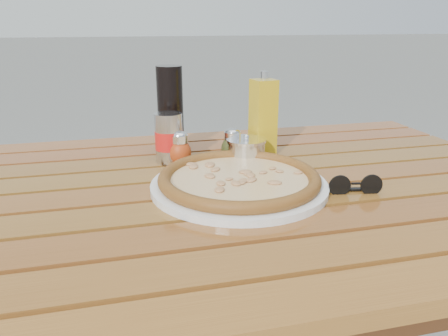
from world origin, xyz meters
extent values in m
cube|color=#391D0D|center=(0.64, 0.39, 0.35)|extent=(0.06, 0.06, 0.70)
cube|color=#3D200E|center=(0.00, 0.00, 0.70)|extent=(1.36, 0.86, 0.04)
cube|color=#5F3310|center=(0.00, -0.41, 0.73)|extent=(1.40, 0.09, 0.03)
cube|color=#582F0F|center=(0.00, -0.30, 0.73)|extent=(1.40, 0.09, 0.03)
cube|color=#542A0E|center=(0.00, -0.20, 0.73)|extent=(1.40, 0.09, 0.03)
cube|color=#56300F|center=(0.00, -0.10, 0.73)|extent=(1.40, 0.09, 0.03)
cube|color=#562C0F|center=(0.00, 0.00, 0.73)|extent=(1.40, 0.09, 0.03)
cube|color=#55320F|center=(0.00, 0.10, 0.73)|extent=(1.40, 0.09, 0.03)
cube|color=#532F0E|center=(0.00, 0.20, 0.73)|extent=(1.40, 0.09, 0.03)
cube|color=#59290F|center=(0.00, 0.30, 0.73)|extent=(1.40, 0.09, 0.03)
cube|color=#5C2B10|center=(0.00, 0.41, 0.73)|extent=(1.40, 0.09, 0.03)
cylinder|color=silver|center=(0.02, -0.03, 0.76)|extent=(0.45, 0.45, 0.01)
cylinder|color=#FDE9B5|center=(0.02, -0.03, 0.77)|extent=(0.35, 0.35, 0.01)
torus|color=black|center=(0.02, -0.03, 0.77)|extent=(0.37, 0.37, 0.03)
ellipsoid|color=#B43E14|center=(-0.07, 0.16, 0.78)|extent=(0.06, 0.06, 0.06)
cylinder|color=white|center=(-0.07, 0.16, 0.81)|extent=(0.04, 0.04, 0.02)
ellipsoid|color=silver|center=(-0.07, 0.16, 0.82)|extent=(0.04, 0.04, 0.02)
ellipsoid|color=#3F451B|center=(0.06, 0.16, 0.78)|extent=(0.06, 0.06, 0.06)
cylinder|color=white|center=(0.06, 0.16, 0.81)|extent=(0.05, 0.05, 0.02)
ellipsoid|color=silver|center=(0.06, 0.16, 0.82)|extent=(0.04, 0.04, 0.02)
cylinder|color=black|center=(-0.08, 0.28, 0.86)|extent=(0.09, 0.09, 0.22)
cylinder|color=silver|center=(-0.10, 0.18, 0.81)|extent=(0.09, 0.09, 0.12)
cylinder|color=red|center=(-0.10, 0.18, 0.81)|extent=(0.09, 0.09, 0.04)
cube|color=#BE9A14|center=(0.14, 0.19, 0.84)|extent=(0.06, 0.06, 0.19)
cylinder|color=white|center=(0.14, 0.19, 0.95)|extent=(0.02, 0.02, 0.02)
cylinder|color=silver|center=(0.08, 0.13, 0.78)|extent=(0.11, 0.11, 0.05)
cylinder|color=white|center=(0.08, 0.13, 0.81)|extent=(0.12, 0.12, 0.01)
sphere|color=white|center=(0.08, 0.13, 0.81)|extent=(0.02, 0.02, 0.01)
cylinder|color=black|center=(0.20, -0.11, 0.77)|extent=(0.04, 0.01, 0.04)
cylinder|color=black|center=(0.27, -0.12, 0.77)|extent=(0.04, 0.01, 0.04)
cube|color=black|center=(0.24, -0.11, 0.77)|extent=(0.02, 0.01, 0.00)
cube|color=black|center=(0.23, -0.10, 0.75)|extent=(0.09, 0.02, 0.00)
cube|color=black|center=(0.25, -0.10, 0.75)|extent=(0.09, 0.02, 0.00)
camera|label=1|loc=(-0.21, -0.83, 1.08)|focal=35.00mm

